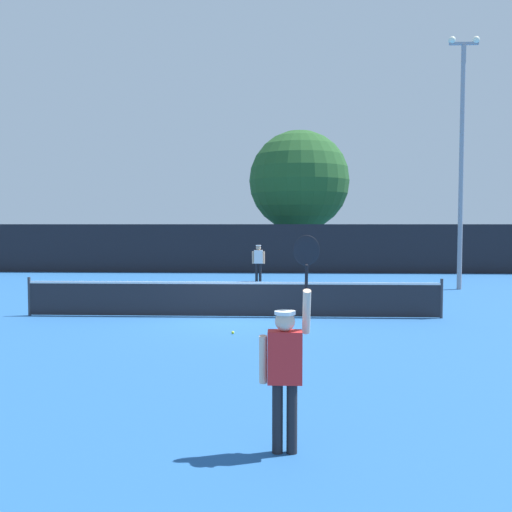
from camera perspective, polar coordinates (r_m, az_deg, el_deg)
The scene contains 11 objects.
ground_plane at distance 15.88m, azimuth -2.35°, elevation -6.03°, with size 120.00×120.00×0.00m, color #235693.
tennis_net at distance 15.80m, azimuth -2.36°, elevation -4.19°, with size 11.39×0.08×1.07m.
perimeter_fence at distance 29.84m, azimuth -0.11°, elevation 0.75°, with size 39.74×0.12×2.52m, color black.
player_serving at distance 6.48m, azimuth 2.97°, elevation -10.16°, with size 0.67×0.39×2.43m.
player_receiving at distance 25.37m, azimuth 0.24°, elevation -0.33°, with size 0.57×0.24×1.60m.
tennis_ball at distance 13.45m, azimuth -2.30°, elevation -7.57°, with size 0.07×0.07×0.07m, color #CCE033.
light_pole at distance 23.79m, azimuth 19.68°, elevation 9.93°, with size 1.18×0.28×9.65m.
large_tree at distance 34.15m, azimuth 4.30°, elevation 7.41°, with size 5.87×5.87×8.00m.
parked_car_near at distance 39.62m, azimuth -10.89°, elevation 0.60°, with size 2.50×4.43×1.69m.
parked_car_mid at distance 38.63m, azimuth -4.67°, elevation 0.59°, with size 2.02×4.25×1.69m.
parked_car_far at distance 36.77m, azimuth 15.12°, elevation 0.35°, with size 1.97×4.23×1.69m.
Camera 1 is at (1.30, -15.62, 2.55)m, focal length 40.45 mm.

